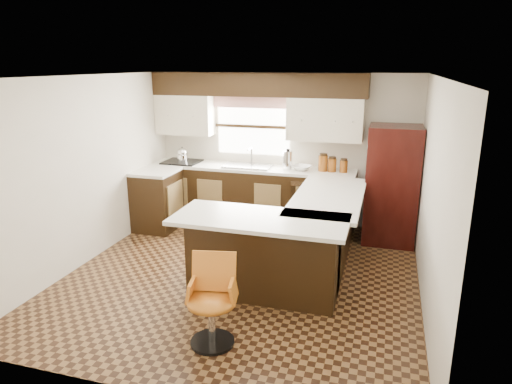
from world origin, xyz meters
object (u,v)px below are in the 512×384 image
(refrigerator, at_px, (392,185))
(bar_chair, at_px, (211,303))
(peninsula_long, at_px, (323,232))
(peninsula_return, at_px, (264,257))

(refrigerator, bearing_deg, bar_chair, -116.15)
(peninsula_long, height_order, bar_chair, peninsula_long)
(peninsula_return, relative_size, bar_chair, 1.94)
(refrigerator, xyz_separation_m, bar_chair, (-1.55, -3.15, -0.43))
(peninsula_return, xyz_separation_m, refrigerator, (1.34, 2.08, 0.40))
(peninsula_long, relative_size, bar_chair, 2.29)
(peninsula_long, bearing_deg, bar_chair, -109.64)
(peninsula_return, height_order, bar_chair, peninsula_return)
(peninsula_return, bearing_deg, peninsula_long, 61.70)
(peninsula_long, bearing_deg, refrigerator, 53.47)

